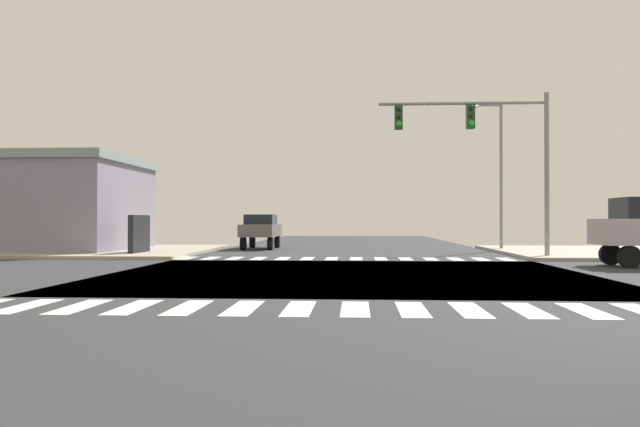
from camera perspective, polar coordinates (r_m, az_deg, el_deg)
ground at (r=18.58m, az=2.48°, el=-5.54°), size 90.00×90.00×0.05m
sidewalk_corner_ne at (r=33.08m, az=26.00°, el=-3.15°), size 12.00×12.00×0.14m
sidewalk_corner_nw at (r=33.31m, az=-20.19°, el=-3.15°), size 12.00×12.00×0.14m
crosswalk_near at (r=11.33m, az=0.63°, el=-8.56°), size 13.50×2.00×0.01m
crosswalk_far at (r=25.86m, az=2.17°, el=-4.08°), size 13.50×2.00×0.01m
traffic_signal_mast at (r=26.91m, az=14.34°, el=6.77°), size 6.93×0.55×6.78m
street_lamp at (r=33.63m, az=15.58°, el=4.50°), size 1.78×0.32×7.55m
sedan_leading_2 at (r=34.94m, az=-5.34°, el=-1.35°), size 1.80×4.30×1.88m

